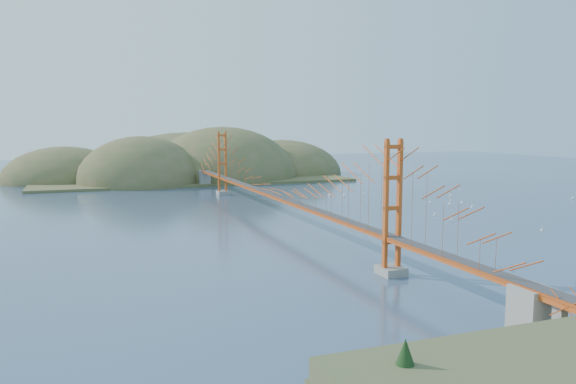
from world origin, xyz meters
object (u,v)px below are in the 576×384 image
object	(u,v)px
bridge	(275,169)
sailboat_1	(452,220)
fort	(560,340)
sailboat_0	(542,229)
sailboat_2	(434,215)

from	to	relation	value
bridge	sailboat_1	world-z (taller)	bridge
fort	sailboat_1	size ratio (longest dim) A/B	5.11
sailboat_0	sailboat_1	world-z (taller)	sailboat_1
fort	sailboat_2	bearing A→B (deg)	63.14
sailboat_2	sailboat_1	distance (m)	4.54
sailboat_2	sailboat_1	size ratio (longest dim) A/B	0.80
bridge	sailboat_2	xyz separation A→B (m)	(22.33, -4.68, -6.87)
sailboat_0	sailboat_2	bearing A→B (deg)	111.67
bridge	sailboat_0	distance (m)	34.39
bridge	fort	size ratio (longest dim) A/B	25.51
sailboat_2	sailboat_0	world-z (taller)	sailboat_0
sailboat_2	sailboat_0	xyz separation A→B (m)	(5.62, -14.14, 0.00)
fort	sailboat_0	xyz separation A→B (m)	(27.55, 29.16, -0.53)
sailboat_0	sailboat_1	bearing A→B (deg)	122.27
sailboat_2	bridge	bearing A→B (deg)	168.17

